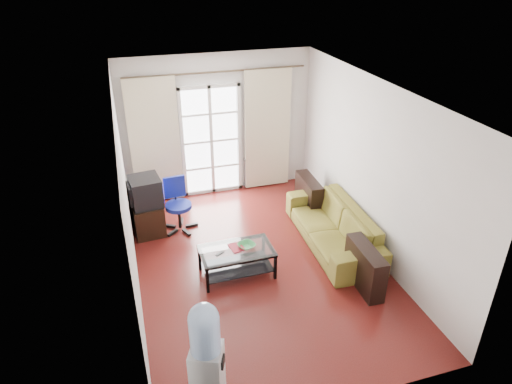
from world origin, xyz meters
TOP-DOWN VIEW (x-y plane):
  - floor at (0.00, 0.00)m, footprint 5.20×5.20m
  - ceiling at (0.00, 0.00)m, footprint 5.20×5.20m
  - wall_back at (0.00, 2.60)m, footprint 3.60×0.02m
  - wall_front at (0.00, -2.60)m, footprint 3.60×0.02m
  - wall_left at (-1.80, 0.00)m, footprint 0.02×5.20m
  - wall_right at (1.80, 0.00)m, footprint 0.02×5.20m
  - french_door at (-0.15, 2.54)m, footprint 1.16×0.06m
  - curtain_rod at (0.00, 2.50)m, footprint 3.30×0.04m
  - curtain_left at (-1.20, 2.48)m, footprint 0.90×0.07m
  - curtain_right at (0.95, 2.48)m, footprint 0.90×0.07m
  - radiator at (0.80, 2.50)m, footprint 0.64×0.12m
  - sofa at (1.32, 0.18)m, footprint 2.28×1.03m
  - coffee_table at (-0.38, -0.16)m, footprint 1.07×0.62m
  - bowl at (-0.23, -0.14)m, footprint 0.40×0.40m
  - book at (-0.46, -0.13)m, footprint 0.27×0.31m
  - remote at (-0.63, -0.19)m, footprint 0.14×0.11m
  - tv_stand at (-1.53, 1.47)m, footprint 0.55×0.77m
  - crt_tv at (-1.53, 1.41)m, footprint 0.58×0.58m
  - task_chair at (-1.00, 1.37)m, footprint 0.67×0.67m
  - water_cooler at (-1.25, -2.35)m, footprint 0.40×0.40m

SIDE VIEW (x-z plane):
  - floor at x=0.00m, z-range 0.00..0.00m
  - tv_stand at x=-1.53m, z-range 0.00..0.53m
  - task_chair at x=-1.00m, z-range -0.19..0.73m
  - coffee_table at x=-0.38m, z-range 0.06..0.49m
  - sofa at x=1.32m, z-range 0.00..0.65m
  - radiator at x=0.80m, z-range 0.01..0.65m
  - remote at x=-0.63m, z-range 0.43..0.45m
  - book at x=-0.46m, z-range 0.43..0.46m
  - bowl at x=-0.23m, z-range 0.43..0.49m
  - water_cooler at x=-1.25m, z-range 0.03..1.51m
  - crt_tv at x=-1.53m, z-range 0.53..1.02m
  - french_door at x=-0.15m, z-range 0.00..2.15m
  - curtain_left at x=-1.20m, z-range 0.02..2.38m
  - curtain_right at x=0.95m, z-range 0.02..2.38m
  - wall_back at x=0.00m, z-range 0.00..2.70m
  - wall_front at x=0.00m, z-range 0.00..2.70m
  - wall_left at x=-1.80m, z-range 0.00..2.70m
  - wall_right at x=1.80m, z-range 0.00..2.70m
  - curtain_rod at x=0.00m, z-range 2.36..2.40m
  - ceiling at x=0.00m, z-range 2.70..2.70m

